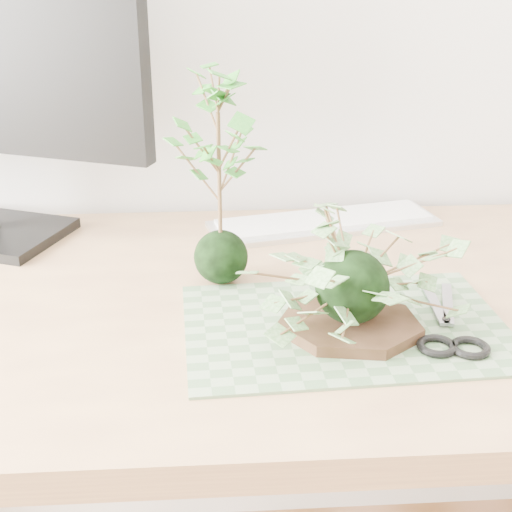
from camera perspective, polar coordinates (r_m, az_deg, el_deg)
name	(u,v)px	position (r m, az deg, el deg)	size (l,w,h in m)	color
desk	(297,348)	(1.04, 3.30, -7.40)	(1.60, 0.70, 0.74)	tan
cutting_mat	(345,326)	(0.92, 7.16, -5.60)	(0.41, 0.27, 0.00)	#4A6B45
stone_dish	(350,325)	(0.91, 7.52, -5.50)	(0.19, 0.19, 0.01)	black
ivy_kokedama	(354,255)	(0.86, 7.85, 0.10)	(0.33, 0.33, 0.18)	black
maple_kokedama	(218,127)	(0.96, -3.05, 10.27)	(0.20, 0.20, 0.33)	black
keyboard	(324,222)	(1.25, 5.47, 2.71)	(0.41, 0.20, 0.02)	silver
scissors	(454,336)	(0.91, 15.59, -6.22)	(0.10, 0.20, 0.01)	gray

